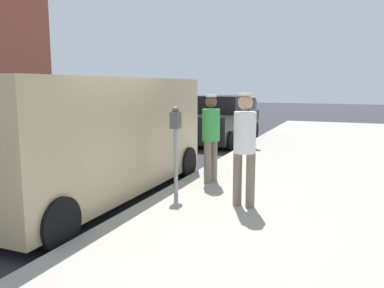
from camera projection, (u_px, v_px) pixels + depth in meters
The scene contains 8 objects.
ground_plane at pixel (79, 209), 6.45m from camera, with size 80.00×80.00×0.00m, color #2D2D33.
sidewalk_slab at pixel (295, 235), 5.14m from camera, with size 5.00×32.00×0.15m, color #9E998E.
parking_meter_near at pixel (176, 135), 6.62m from camera, with size 0.14×0.18×1.52m.
parking_meter_far at pixel (254, 113), 11.83m from camera, with size 0.14×0.18×1.52m.
pedestrian_in_white at pixel (245, 142), 5.97m from camera, with size 0.36×0.34×1.76m.
pedestrian_in_green at pixel (211, 133), 7.49m from camera, with size 0.34×0.35×1.69m.
parked_van at pixel (91, 135), 6.90m from camera, with size 2.13×5.20×2.15m.
parked_sedan_ahead at pixel (220, 121), 14.01m from camera, with size 1.98×4.42×1.65m.
Camera 1 is at (4.09, -5.05, 2.03)m, focal length 36.47 mm.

